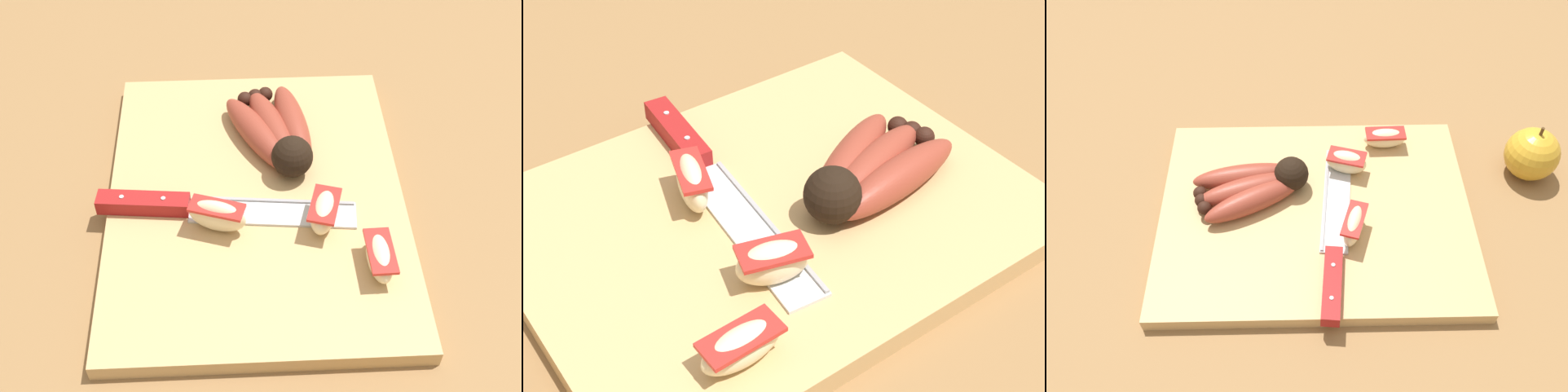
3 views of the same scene
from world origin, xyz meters
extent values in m
plane|color=olive|center=(0.00, 0.00, 0.00)|extent=(6.00, 6.00, 0.00)
cube|color=tan|center=(-0.01, 0.01, 0.01)|extent=(0.42, 0.33, 0.02)
sphere|color=black|center=(0.02, -0.04, 0.05)|extent=(0.05, 0.05, 0.05)
ellipsoid|color=brown|center=(0.09, -0.04, 0.04)|extent=(0.14, 0.05, 0.03)
sphere|color=black|center=(0.15, -0.01, 0.04)|extent=(0.02, 0.02, 0.02)
ellipsoid|color=brown|center=(0.08, -0.02, 0.04)|extent=(0.14, 0.07, 0.03)
sphere|color=black|center=(0.14, 0.00, 0.04)|extent=(0.02, 0.02, 0.02)
ellipsoid|color=brown|center=(0.07, 0.00, 0.04)|extent=(0.14, 0.10, 0.03)
sphere|color=black|center=(0.14, 0.01, 0.04)|extent=(0.02, 0.02, 0.02)
cube|color=silver|center=(-0.04, -0.01, 0.02)|extent=(0.05, 0.18, 0.00)
cube|color=#99999E|center=(-0.02, -0.01, 0.02)|extent=(0.02, 0.18, 0.00)
cube|color=maroon|center=(-0.03, 0.13, 0.03)|extent=(0.03, 0.10, 0.02)
cylinder|color=#B2B2B7|center=(-0.02, 0.15, 0.04)|extent=(0.00, 0.01, 0.00)
cylinder|color=#B2B2B7|center=(-0.03, 0.11, 0.04)|extent=(0.00, 0.01, 0.00)
ellipsoid|color=beige|center=(-0.06, 0.05, 0.04)|extent=(0.04, 0.07, 0.04)
cube|color=red|center=(-0.06, 0.05, 0.05)|extent=(0.04, 0.06, 0.00)
ellipsoid|color=beige|center=(-0.05, -0.06, 0.04)|extent=(0.06, 0.04, 0.04)
cube|color=red|center=(-0.05, -0.06, 0.05)|extent=(0.06, 0.04, 0.00)
ellipsoid|color=beige|center=(-0.11, -0.11, 0.04)|extent=(0.06, 0.03, 0.03)
cube|color=red|center=(-0.11, -0.11, 0.04)|extent=(0.06, 0.03, 0.00)
camera|label=1|loc=(-0.53, 0.02, 0.58)|focal=47.64mm
camera|label=2|loc=(-0.29, -0.40, 0.45)|focal=54.29mm
camera|label=3|loc=(0.01, 0.46, 0.60)|focal=37.85mm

